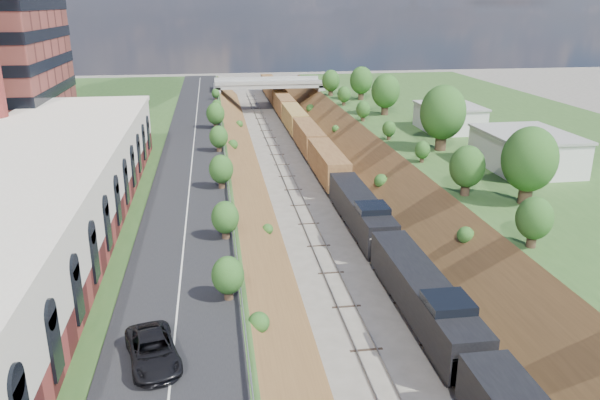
# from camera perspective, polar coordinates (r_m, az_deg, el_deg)

# --- Properties ---
(platform_left) EXTENTS (44.00, 180.00, 5.00)m
(platform_left) POSITION_cam_1_polar(r_m,az_deg,el_deg) (75.99, -23.68, 0.96)
(platform_left) COLOR #315422
(platform_left) RESTS_ON ground
(platform_right) EXTENTS (44.00, 180.00, 5.00)m
(platform_right) POSITION_cam_1_polar(r_m,az_deg,el_deg) (86.29, 23.79, 2.93)
(platform_right) COLOR #315422
(platform_right) RESTS_ON ground
(embankment_left) EXTENTS (10.00, 180.00, 10.00)m
(embankment_left) POSITION_cam_1_polar(r_m,az_deg,el_deg) (73.99, -6.79, -0.04)
(embankment_left) COLOR brown
(embankment_left) RESTS_ON ground
(embankment_right) EXTENTS (10.00, 180.00, 10.00)m
(embankment_right) POSITION_cam_1_polar(r_m,az_deg,el_deg) (77.67, 9.64, 0.74)
(embankment_right) COLOR brown
(embankment_right) RESTS_ON ground
(rail_left_track) EXTENTS (1.58, 180.00, 0.18)m
(rail_left_track) POSITION_cam_1_polar(r_m,az_deg,el_deg) (74.63, -0.34, 0.34)
(rail_left_track) COLOR gray
(rail_left_track) RESTS_ON ground
(rail_right_track) EXTENTS (1.58, 180.00, 0.18)m
(rail_right_track) POSITION_cam_1_polar(r_m,az_deg,el_deg) (75.50, 3.57, 0.52)
(rail_right_track) COLOR gray
(rail_right_track) RESTS_ON ground
(road) EXTENTS (8.00, 180.00, 0.10)m
(road) POSITION_cam_1_polar(r_m,az_deg,el_deg) (72.57, -10.50, 3.57)
(road) COLOR black
(road) RESTS_ON platform_left
(guardrail) EXTENTS (0.10, 171.00, 0.70)m
(guardrail) POSITION_cam_1_polar(r_m,az_deg,el_deg) (72.21, -7.27, 4.07)
(guardrail) COLOR #99999E
(guardrail) RESTS_ON platform_left
(commercial_building) EXTENTS (14.30, 62.30, 7.00)m
(commercial_building) POSITION_cam_1_polar(r_m,az_deg,el_deg) (52.70, -25.03, 0.24)
(commercial_building) COLOR maroon
(commercial_building) RESTS_ON platform_left
(overpass) EXTENTS (24.50, 8.30, 7.40)m
(overpass) POSITION_cam_1_polar(r_m,az_deg,el_deg) (134.02, -3.08, 10.67)
(overpass) COLOR gray
(overpass) RESTS_ON ground
(white_building_near) EXTENTS (9.00, 12.00, 4.00)m
(white_building_near) POSITION_cam_1_polar(r_m,az_deg,el_deg) (73.76, 21.17, 4.42)
(white_building_near) COLOR silver
(white_building_near) RESTS_ON platform_right
(white_building_far) EXTENTS (8.00, 10.00, 3.60)m
(white_building_far) POSITION_cam_1_polar(r_m,az_deg,el_deg) (92.89, 14.34, 7.71)
(white_building_far) COLOR silver
(white_building_far) RESTS_ON platform_right
(tree_right_large) EXTENTS (5.25, 5.25, 7.61)m
(tree_right_large) POSITION_cam_1_polar(r_m,az_deg,el_deg) (59.94, 21.48, 3.66)
(tree_right_large) COLOR #473323
(tree_right_large) RESTS_ON platform_right
(tree_left_crest) EXTENTS (2.45, 2.45, 3.55)m
(tree_left_crest) POSITION_cam_1_polar(r_m,az_deg,el_deg) (34.38, -6.13, -10.24)
(tree_left_crest) COLOR #473323
(tree_left_crest) RESTS_ON platform_left
(freight_train) EXTENTS (3.09, 157.46, 4.61)m
(freight_train) POSITION_cam_1_polar(r_m,az_deg,el_deg) (94.62, 0.97, 5.90)
(freight_train) COLOR black
(freight_train) RESTS_ON ground
(suv) EXTENTS (3.67, 5.86, 1.51)m
(suv) POSITION_cam_1_polar(r_m,az_deg,el_deg) (33.42, -14.16, -14.04)
(suv) COLOR black
(suv) RESTS_ON road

